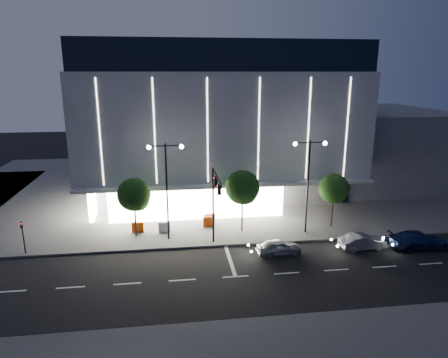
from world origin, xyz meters
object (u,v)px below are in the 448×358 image
(tree_mid, at_px, (243,189))
(barrier_b, at_px, (164,227))
(traffic_mast, at_px, (215,195))
(tree_right, at_px, (334,190))
(street_lamp_west, at_px, (166,178))
(ped_signal_far, at_px, (23,234))
(car_lead, at_px, (279,247))
(car_second, at_px, (363,242))
(barrier_a, at_px, (138,227))
(tree_left, at_px, (134,196))
(street_lamp_east, at_px, (309,173))
(barrier_c, at_px, (209,222))
(barrier_d, at_px, (210,218))
(car_third, at_px, (418,240))

(tree_mid, xyz_separation_m, barrier_b, (-7.43, 0.65, -3.68))
(traffic_mast, distance_m, tree_right, 12.63)
(street_lamp_west, bearing_deg, barrier_b, 103.69)
(ped_signal_far, distance_m, tree_right, 28.21)
(street_lamp_west, xyz_separation_m, car_lead, (9.24, -4.17, -5.31))
(car_second, height_order, barrier_a, car_second)
(tree_mid, bearing_deg, tree_left, -180.00)
(street_lamp_west, relative_size, car_lead, 2.36)
(ped_signal_far, xyz_separation_m, car_second, (28.77, -2.61, -1.21))
(traffic_mast, bearing_deg, street_lamp_east, 16.48)
(traffic_mast, relative_size, ped_signal_far, 2.36)
(car_lead, bearing_deg, tree_left, 63.49)
(barrier_c, bearing_deg, tree_left, -166.19)
(tree_mid, distance_m, barrier_d, 5.27)
(car_lead, xyz_separation_m, barrier_d, (-5.12, 7.60, 0.00))
(tree_left, xyz_separation_m, car_second, (19.74, -5.13, -3.36))
(barrier_d, bearing_deg, barrier_b, -163.88)
(street_lamp_west, relative_size, street_lamp_east, 1.00)
(street_lamp_west, relative_size, car_third, 1.75)
(street_lamp_west, relative_size, tree_right, 1.63)
(traffic_mast, relative_size, street_lamp_east, 0.79)
(barrier_b, bearing_deg, tree_mid, -3.68)
(street_lamp_east, relative_size, car_lead, 2.36)
(street_lamp_west, relative_size, tree_left, 1.57)
(tree_mid, relative_size, barrier_d, 5.59)
(barrier_b, bearing_deg, ped_signal_far, -163.41)
(barrier_b, relative_size, barrier_d, 1.00)
(tree_left, distance_m, barrier_a, 3.51)
(traffic_mast, distance_m, car_lead, 7.00)
(ped_signal_far, distance_m, tree_left, 9.61)
(street_lamp_west, bearing_deg, tree_right, 3.64)
(street_lamp_west, height_order, car_second, street_lamp_west)
(car_lead, relative_size, barrier_b, 3.46)
(barrier_c, bearing_deg, street_lamp_west, -145.71)
(street_lamp_west, bearing_deg, street_lamp_east, 0.00)
(traffic_mast, xyz_separation_m, barrier_d, (0.12, 6.09, -4.38))
(traffic_mast, relative_size, tree_right, 1.28)
(car_lead, distance_m, barrier_a, 13.61)
(traffic_mast, xyz_separation_m, street_lamp_east, (9.00, 2.66, 0.93))
(barrier_a, bearing_deg, barrier_d, 16.36)
(tree_mid, bearing_deg, tree_right, -0.00)
(street_lamp_east, xyz_separation_m, barrier_d, (-8.88, 3.43, -5.31))
(tree_mid, bearing_deg, barrier_d, 140.39)
(tree_left, relative_size, car_third, 1.12)
(tree_mid, bearing_deg, street_lamp_west, -171.74)
(traffic_mast, height_order, barrier_b, traffic_mast)
(car_second, bearing_deg, tree_left, 71.22)
(tree_left, relative_size, barrier_b, 5.20)
(barrier_c, bearing_deg, car_second, -25.89)
(tree_mid, height_order, tree_right, tree_mid)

